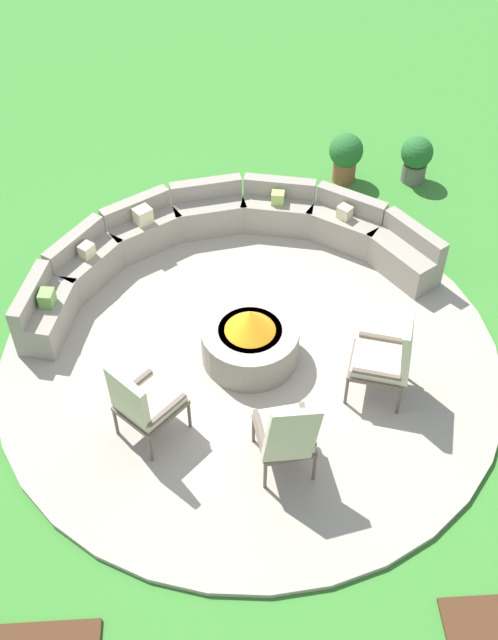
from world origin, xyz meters
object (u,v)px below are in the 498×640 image
Objects in this scene: lounge_chair_front_right at (287,434)px; lounge_chair_front_left at (143,402)px; fire_pit at (250,340)px; potted_plant_5 at (346,155)px; potted_plant_2 at (416,157)px; lounge_chair_back_left at (389,356)px; curved_stone_bench at (218,242)px.

lounge_chair_front_left is at bearing 153.08° from lounge_chair_front_right.
fire_pit is at bearing 91.80° from lounge_chair_front_right.
potted_plant_5 is (1.32, 4.94, -0.20)m from lounge_chair_front_right.
potted_plant_2 is 0.94× the size of potted_plant_5.
potted_plant_5 is (2.71, 4.46, -0.19)m from lounge_chair_front_left.
lounge_chair_back_left is 4.01m from potted_plant_5.
fire_pit is 1.00× the size of lounge_chair_front_left.
curved_stone_bench is 2.89m from lounge_chair_front_left.
lounge_chair_back_left reaches higher than potted_plant_2.
curved_stone_bench is (-0.30, 1.72, -0.01)m from fire_pit.
lounge_chair_front_left reaches higher than potted_plant_2.
lounge_chair_front_right is 1.52× the size of potted_plant_5.
potted_plant_2 is at bearing 52.42° from fire_pit.
lounge_chair_front_right is at bearing -104.97° from potted_plant_5.
fire_pit reaches higher than potted_plant_2.
lounge_chair_front_left is 1.47× the size of potted_plant_5.
curved_stone_bench is at bearing 92.04° from lounge_chair_front_right.
potted_plant_5 is at bearing 14.78° from lounge_chair_back_left.
potted_plant_2 is (2.89, 1.64, 0.05)m from curved_stone_bench.
lounge_chair_front_right is at bearing -80.15° from curved_stone_bench.
lounge_chair_back_left reaches higher than curved_stone_bench.
lounge_chair_front_left is 0.99× the size of lounge_chair_back_left.
lounge_chair_front_left reaches higher than fire_pit.
lounge_chair_front_right is (1.39, -0.48, 0.01)m from lounge_chair_front_left.
lounge_chair_front_left reaches higher than curved_stone_bench.
lounge_chair_front_right is 1.02× the size of lounge_chair_back_left.
curved_stone_bench is at bearing -137.81° from potted_plant_5.
lounge_chair_front_right is 1.49m from lounge_chair_back_left.
fire_pit is 1.56m from lounge_chair_back_left.
potted_plant_5 is (-1.01, 0.07, 0.04)m from potted_plant_2.
potted_plant_2 is (3.72, 4.39, -0.23)m from lounge_chair_front_left.
potted_plant_5 is at bearing 42.19° from curved_stone_bench.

